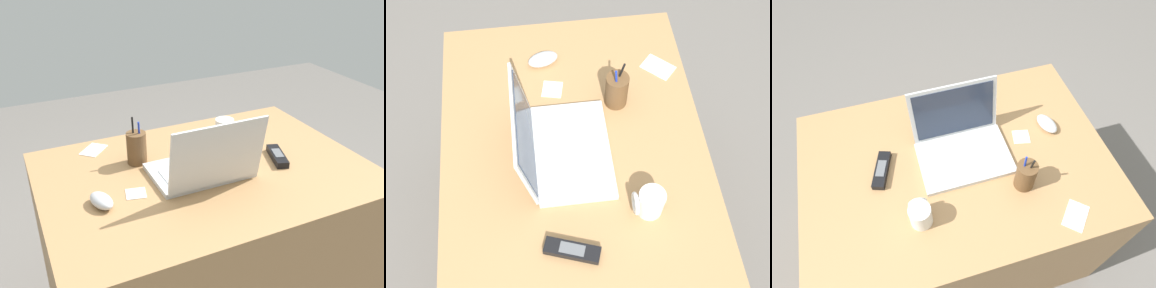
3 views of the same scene
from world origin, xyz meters
The scene contains 9 objects.
ground_plane centered at (0.00, 0.00, 0.00)m, with size 6.00×6.00×0.00m, color slate.
desk centered at (0.00, 0.00, 0.37)m, with size 1.15×0.80×0.74m, color #A87C4F.
laptop centered at (0.03, 0.05, 0.79)m, with size 0.34×0.27×0.24m.
computer_mouse centered at (0.39, 0.06, 0.76)m, with size 0.06×0.10×0.04m, color silver.
coffee_mug_white centered at (-0.18, -0.18, 0.79)m, with size 0.07×0.09×0.09m.
cordless_phone centered at (-0.27, 0.04, 0.75)m, with size 0.09×0.16×0.03m.
pen_holder centered at (0.20, -0.15, 0.80)m, with size 0.07×0.07×0.17m.
paper_note_near_laptop centered at (0.27, 0.04, 0.74)m, with size 0.06×0.06×0.00m, color white.
paper_note_left centered at (0.32, -0.32, 0.74)m, with size 0.07×0.10×0.00m, color white.
Camera 3 is at (-0.17, -0.65, 1.81)m, focal length 31.63 mm.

